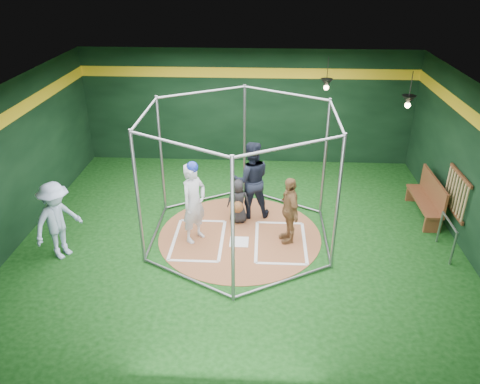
# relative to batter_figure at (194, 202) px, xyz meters

# --- Properties ---
(room_shell) EXTENTS (10.10, 9.10, 3.53)m
(room_shell) POSITION_rel_batter_figure_xyz_m (1.01, 0.21, 0.78)
(room_shell) COLOR #0C340C
(room_shell) RESTS_ON ground
(clay_disc) EXTENTS (3.80, 3.80, 0.01)m
(clay_disc) POSITION_rel_batter_figure_xyz_m (1.01, 0.21, -0.97)
(clay_disc) COLOR #995A37
(clay_disc) RESTS_ON ground
(home_plate) EXTENTS (0.43, 0.43, 0.01)m
(home_plate) POSITION_rel_batter_figure_xyz_m (1.01, -0.09, -0.96)
(home_plate) COLOR white
(home_plate) RESTS_ON clay_disc
(batter_box_left) EXTENTS (1.17, 1.77, 0.01)m
(batter_box_left) POSITION_rel_batter_figure_xyz_m (0.06, -0.04, -0.96)
(batter_box_left) COLOR white
(batter_box_left) RESTS_ON clay_disc
(batter_box_right) EXTENTS (1.17, 1.77, 0.01)m
(batter_box_right) POSITION_rel_batter_figure_xyz_m (1.96, -0.04, -0.96)
(batter_box_right) COLOR white
(batter_box_right) RESTS_ON clay_disc
(batting_cage) EXTENTS (4.05, 4.67, 3.00)m
(batting_cage) POSITION_rel_batter_figure_xyz_m (1.01, 0.21, 0.52)
(batting_cage) COLOR gray
(batting_cage) RESTS_ON ground
(bat_rack) EXTENTS (0.07, 1.25, 0.98)m
(bat_rack) POSITION_rel_batter_figure_xyz_m (5.94, 0.61, 0.07)
(bat_rack) COLOR brown
(bat_rack) RESTS_ON room_shell
(pendant_lamp_near) EXTENTS (0.34, 0.34, 0.90)m
(pendant_lamp_near) POSITION_rel_batter_figure_xyz_m (3.21, 3.81, 1.77)
(pendant_lamp_near) COLOR black
(pendant_lamp_near) RESTS_ON room_shell
(pendant_lamp_far) EXTENTS (0.34, 0.34, 0.90)m
(pendant_lamp_far) POSITION_rel_batter_figure_xyz_m (5.01, 2.21, 1.77)
(pendant_lamp_far) COLOR black
(pendant_lamp_far) RESTS_ON room_shell
(batter_figure) EXTENTS (0.75, 0.82, 1.95)m
(batter_figure) POSITION_rel_batter_figure_xyz_m (0.00, 0.00, 0.00)
(batter_figure) COLOR silver
(batter_figure) RESTS_ON clay_disc
(visitor_leopard) EXTENTS (0.63, 1.00, 1.58)m
(visitor_leopard) POSITION_rel_batter_figure_xyz_m (2.13, 0.06, -0.17)
(visitor_leopard) COLOR #AA7C49
(visitor_leopard) RESTS_ON clay_disc
(catcher_figure) EXTENTS (0.56, 0.58, 1.13)m
(catcher_figure) POSITION_rel_batter_figure_xyz_m (0.94, 0.82, -0.40)
(catcher_figure) COLOR black
(catcher_figure) RESTS_ON clay_disc
(umpire) EXTENTS (1.06, 0.88, 1.96)m
(umpire) POSITION_rel_batter_figure_xyz_m (1.24, 1.18, 0.02)
(umpire) COLOR black
(umpire) RESTS_ON clay_disc
(bystander_blue) EXTENTS (1.13, 1.31, 1.76)m
(bystander_blue) POSITION_rel_batter_figure_xyz_m (-2.80, -0.81, -0.09)
(bystander_blue) COLOR #AFC4E8
(bystander_blue) RESTS_ON ground
(dugout_bench) EXTENTS (0.42, 1.79, 1.04)m
(dugout_bench) POSITION_rel_batter_figure_xyz_m (5.65, 1.40, -0.44)
(dugout_bench) COLOR brown
(dugout_bench) RESTS_ON ground
(steel_railing) EXTENTS (0.05, 0.93, 0.80)m
(steel_railing) POSITION_rel_batter_figure_xyz_m (5.56, -0.25, -0.44)
(steel_railing) COLOR gray
(steel_railing) RESTS_ON ground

